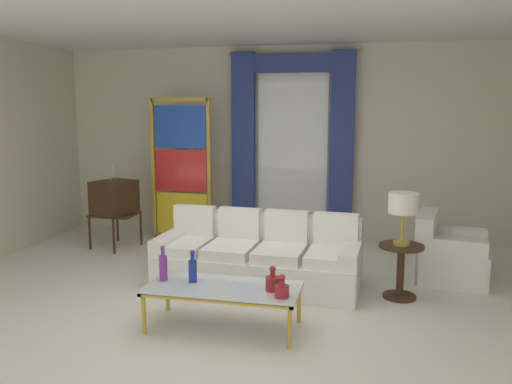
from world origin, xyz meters
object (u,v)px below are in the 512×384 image
couch_white_long (259,259)px  round_side_table (401,266)px  bottle_crystal_tall (193,269)px  vintage_tv (114,199)px  bottle_amber_squat (282,290)px  stained_glass_divider (181,173)px  armchair_white (447,256)px  bottle_blue_decanter (273,282)px  table_lamp_brass (403,205)px  coffee_table (223,290)px  peacock_figurine (197,234)px  bottle_ruby_flask (163,266)px

couch_white_long → round_side_table: (1.60, -0.12, 0.05)m
bottle_crystal_tall → vintage_tv: size_ratio=0.23×
bottle_amber_squat → round_side_table: size_ratio=0.35×
bottle_crystal_tall → stained_glass_divider: bearing=112.6°
bottle_amber_squat → armchair_white: (1.65, 2.13, -0.19)m
bottle_blue_decanter → stained_glass_divider: bearing=123.7°
bottle_blue_decanter → table_lamp_brass: bearing=45.6°
bottle_amber_squat → stained_glass_divider: stained_glass_divider is taller
bottle_crystal_tall → round_side_table: (1.97, 1.14, -0.18)m
coffee_table → round_side_table: (1.65, 1.19, -0.02)m
round_side_table → bottle_amber_squat: bearing=-128.4°
couch_white_long → armchair_white: 2.27m
table_lamp_brass → round_side_table: bearing=180.0°
couch_white_long → bottle_blue_decanter: size_ratio=10.19×
round_side_table → vintage_tv: bearing=162.9°
bottle_crystal_tall → stained_glass_divider: stained_glass_divider is taller
vintage_tv → peacock_figurine: (1.20, 0.20, -0.51)m
armchair_white → stained_glass_divider: size_ratio=0.43×
stained_glass_divider → bottle_amber_squat: bearing=-56.1°
bottle_blue_decanter → armchair_white: armchair_white is taller
bottle_ruby_flask → peacock_figurine: size_ratio=0.58×
bottle_ruby_flask → round_side_table: (2.26, 1.16, -0.19)m
bottle_ruby_flask → peacock_figurine: bottle_ruby_flask is taller
vintage_tv → armchair_white: bearing=-5.8°
armchair_white → table_lamp_brass: bearing=-126.7°
armchair_white → table_lamp_brass: size_ratio=1.66×
bottle_ruby_flask → couch_white_long: bearing=62.5°
bottle_blue_decanter → bottle_ruby_flask: bottle_ruby_flask is taller
couch_white_long → bottle_crystal_tall: bearing=-106.5°
armchair_white → table_lamp_brass: table_lamp_brass is taller
vintage_tv → peacock_figurine: size_ratio=2.24×
bottle_blue_decanter → stained_glass_divider: (-2.02, 3.03, 0.57)m
bottle_ruby_flask → stained_glass_divider: (-0.94, 2.98, 0.51)m
bottle_amber_squat → peacock_figurine: 3.31m
couch_white_long → bottle_blue_decanter: couch_white_long is taller
bottle_crystal_tall → stained_glass_divider: (-1.23, 2.96, 0.52)m
bottle_crystal_tall → peacock_figurine: size_ratio=0.52×
coffee_table → round_side_table: round_side_table is taller
coffee_table → armchair_white: size_ratio=1.52×
coffee_table → couch_white_long: bearing=87.6°
couch_white_long → bottle_crystal_tall: 1.33m
bottle_ruby_flask → coffee_table: bearing=-3.3°
coffee_table → vintage_tv: size_ratio=1.06×
armchair_white → peacock_figurine: (-3.40, 0.66, -0.07)m
bottle_crystal_tall → bottle_blue_decanter: bearing=-4.8°
coffee_table → armchair_white: armchair_white is taller
couch_white_long → bottle_amber_squat: bearing=-70.1°
bottle_crystal_tall → armchair_white: bearing=36.9°
bottle_blue_decanter → bottle_amber_squat: size_ratio=1.11×
armchair_white → table_lamp_brass: (-0.58, -0.78, 0.74)m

